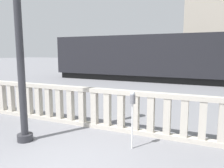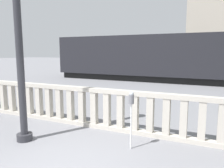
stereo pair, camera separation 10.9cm
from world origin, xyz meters
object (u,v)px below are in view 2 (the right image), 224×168
(lamppost, at_px, (17,8))
(train_near, at_px, (165,57))
(parking_meter, at_px, (131,105))
(train_far, at_px, (215,57))

(lamppost, xyz_separation_m, train_near, (1.13, 14.72, -1.62))
(parking_meter, bearing_deg, lamppost, -165.72)
(lamppost, distance_m, train_near, 14.85)
(parking_meter, xyz_separation_m, train_far, (2.10, 27.51, 0.74))
(train_far, bearing_deg, train_near, -106.36)
(parking_meter, xyz_separation_m, train_near, (-1.88, 13.95, 0.89))
(parking_meter, bearing_deg, train_far, 85.63)
(lamppost, distance_m, parking_meter, 3.98)
(train_near, distance_m, train_far, 14.13)
(lamppost, bearing_deg, parking_meter, 14.28)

